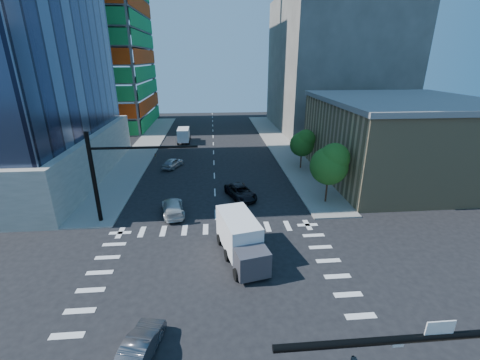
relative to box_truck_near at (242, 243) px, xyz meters
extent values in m
plane|color=black|center=(-2.05, -3.86, -1.48)|extent=(160.00, 160.00, 0.00)
cube|color=silver|center=(-2.05, -3.86, -1.48)|extent=(20.00, 20.00, 0.01)
cube|color=gray|center=(10.45, 36.14, -1.41)|extent=(5.00, 60.00, 0.15)
cube|color=gray|center=(-14.55, 36.14, -1.41)|extent=(5.00, 60.00, 0.15)
cube|color=green|center=(-16.95, 58.14, 23.02)|extent=(0.12, 24.00, 49.00)
cube|color=red|center=(-29.55, 45.54, 23.02)|extent=(24.00, 0.12, 49.00)
cube|color=tan|center=(22.95, 18.14, 3.52)|extent=(20.00, 22.00, 10.00)
cube|color=gray|center=(22.95, 18.14, 8.82)|extent=(20.50, 22.50, 0.60)
cube|color=#5A5651|center=(24.95, 51.14, 12.52)|extent=(24.00, 30.00, 28.00)
cylinder|color=black|center=(4.45, -15.36, 6.07)|extent=(10.00, 0.24, 0.24)
cube|color=white|center=(4.45, -15.36, 6.42)|extent=(0.90, 0.04, 0.50)
cylinder|color=black|center=(-13.55, 7.64, 3.17)|extent=(0.40, 0.40, 9.00)
cylinder|color=black|center=(-8.55, 7.64, 6.07)|extent=(10.00, 0.24, 0.24)
imported|color=black|center=(-7.55, 7.64, 4.97)|extent=(0.16, 0.20, 1.00)
cylinder|color=#382316|center=(10.45, 10.14, -0.19)|extent=(0.20, 0.20, 2.27)
sphere|color=#154B14|center=(10.45, 10.14, 2.89)|extent=(4.16, 4.16, 4.16)
sphere|color=#3B802A|center=(10.85, 9.84, 3.87)|extent=(3.25, 3.25, 3.25)
cylinder|color=#382316|center=(10.75, 22.14, -0.37)|extent=(0.20, 0.20, 1.92)
sphere|color=#154B14|center=(10.75, 22.14, 2.24)|extent=(3.52, 3.52, 3.52)
sphere|color=#3B802A|center=(11.15, 21.84, 3.07)|extent=(2.75, 2.75, 2.75)
imported|color=black|center=(0.96, 12.28, -0.75)|extent=(3.97, 5.78, 1.47)
imported|color=silver|center=(-6.49, 8.73, -0.72)|extent=(3.03, 5.53, 1.52)
imported|color=#B2B5BA|center=(-8.18, 24.29, -0.75)|extent=(3.31, 4.61, 1.46)
imported|color=#535257|center=(-6.37, -8.69, -0.78)|extent=(2.36, 4.47, 1.40)
cube|color=white|center=(0.00, 0.00, 0.51)|extent=(3.57, 5.65, 2.72)
cube|color=#46454D|center=(0.00, 0.00, -0.17)|extent=(2.75, 2.35, 1.99)
cube|color=white|center=(-7.73, 40.11, 0.19)|extent=(2.17, 4.43, 2.29)
cube|color=#46454D|center=(-7.73, 40.11, -0.38)|extent=(2.05, 1.61, 1.67)
camera|label=1|loc=(-2.07, -22.12, 13.87)|focal=24.00mm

